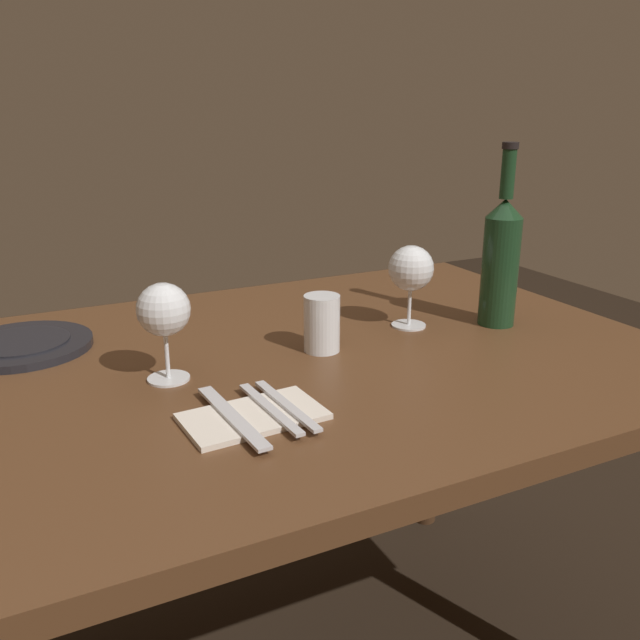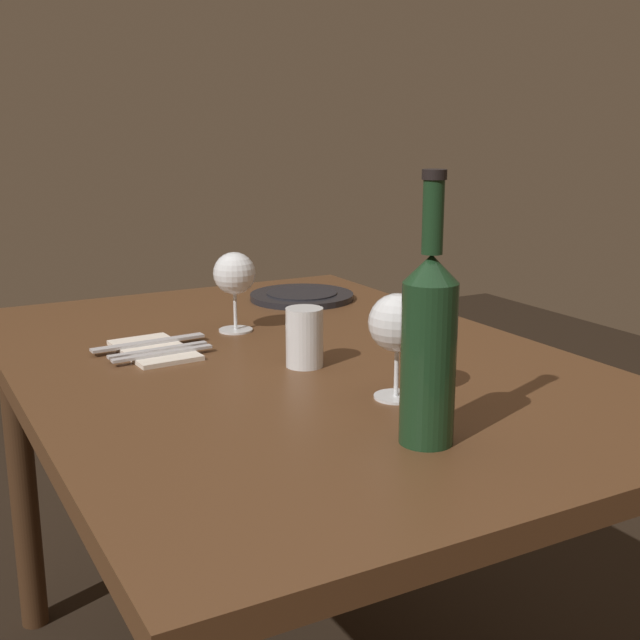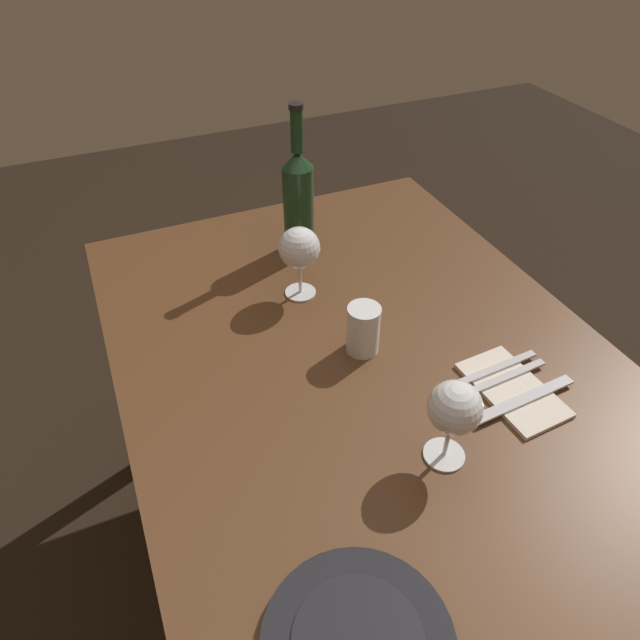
{
  "view_description": "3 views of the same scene",
  "coord_description": "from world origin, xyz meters",
  "px_view_note": "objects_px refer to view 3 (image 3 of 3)",
  "views": [
    {
      "loc": [
        0.43,
        0.98,
        1.16
      ],
      "look_at": [
        -0.06,
        -0.01,
        0.79
      ],
      "focal_mm": 37.7,
      "sensor_mm": 36.0,
      "label": 1
    },
    {
      "loc": [
        -1.21,
        0.61,
        1.14
      ],
      "look_at": [
        0.0,
        -0.06,
        0.8
      ],
      "focal_mm": 45.72,
      "sensor_mm": 36.0,
      "label": 2
    },
    {
      "loc": [
        0.64,
        -0.39,
        1.48
      ],
      "look_at": [
        -0.08,
        -0.08,
        0.82
      ],
      "focal_mm": 31.79,
      "sensor_mm": 36.0,
      "label": 3
    }
  ],
  "objects_px": {
    "fork_outer": "(496,368)",
    "wine_bottle": "(298,199)",
    "fork_inner": "(504,378)",
    "folded_napkin": "(512,390)",
    "water_tumbler": "(363,331)",
    "wine_glass_left": "(454,409)",
    "wine_glass_right": "(299,249)",
    "table_knife": "(524,399)"
  },
  "relations": [
    {
      "from": "water_tumbler",
      "to": "fork_inner",
      "type": "xyz_separation_m",
      "value": [
        0.18,
        0.2,
        -0.03
      ]
    },
    {
      "from": "wine_glass_right",
      "to": "water_tumbler",
      "type": "height_order",
      "value": "wine_glass_right"
    },
    {
      "from": "wine_glass_left",
      "to": "fork_inner",
      "type": "bearing_deg",
      "value": 116.84
    },
    {
      "from": "water_tumbler",
      "to": "wine_glass_right",
      "type": "bearing_deg",
      "value": -168.26
    },
    {
      "from": "fork_outer",
      "to": "table_knife",
      "type": "xyz_separation_m",
      "value": [
        0.08,
        0.0,
        0.0
      ]
    },
    {
      "from": "table_knife",
      "to": "fork_outer",
      "type": "bearing_deg",
      "value": -180.0
    },
    {
      "from": "folded_napkin",
      "to": "fork_inner",
      "type": "distance_m",
      "value": 0.03
    },
    {
      "from": "table_knife",
      "to": "wine_bottle",
      "type": "bearing_deg",
      "value": -163.68
    },
    {
      "from": "water_tumbler",
      "to": "fork_inner",
      "type": "relative_size",
      "value": 0.55
    },
    {
      "from": "wine_glass_right",
      "to": "wine_bottle",
      "type": "bearing_deg",
      "value": 158.79
    },
    {
      "from": "wine_bottle",
      "to": "folded_napkin",
      "type": "height_order",
      "value": "wine_bottle"
    },
    {
      "from": "fork_inner",
      "to": "wine_glass_left",
      "type": "bearing_deg",
      "value": -63.16
    },
    {
      "from": "water_tumbler",
      "to": "table_knife",
      "type": "xyz_separation_m",
      "value": [
        0.23,
        0.2,
        -0.03
      ]
    },
    {
      "from": "fork_outer",
      "to": "wine_glass_left",
      "type": "bearing_deg",
      "value": -57.37
    },
    {
      "from": "wine_glass_left",
      "to": "table_knife",
      "type": "distance_m",
      "value": 0.22
    },
    {
      "from": "wine_glass_left",
      "to": "wine_bottle",
      "type": "xyz_separation_m",
      "value": [
        -0.64,
        0.01,
        0.02
      ]
    },
    {
      "from": "folded_napkin",
      "to": "water_tumbler",
      "type": "bearing_deg",
      "value": -136.11
    },
    {
      "from": "table_knife",
      "to": "fork_inner",
      "type": "bearing_deg",
      "value": -180.0
    },
    {
      "from": "wine_glass_left",
      "to": "fork_outer",
      "type": "distance_m",
      "value": 0.24
    },
    {
      "from": "water_tumbler",
      "to": "fork_inner",
      "type": "distance_m",
      "value": 0.27
    },
    {
      "from": "folded_napkin",
      "to": "fork_outer",
      "type": "xyz_separation_m",
      "value": [
        -0.05,
        -0.0,
        0.01
      ]
    },
    {
      "from": "fork_inner",
      "to": "folded_napkin",
      "type": "bearing_deg",
      "value": 0.0
    },
    {
      "from": "wine_glass_left",
      "to": "table_knife",
      "type": "height_order",
      "value": "wine_glass_left"
    },
    {
      "from": "wine_glass_left",
      "to": "wine_glass_right",
      "type": "relative_size",
      "value": 0.99
    },
    {
      "from": "folded_napkin",
      "to": "fork_inner",
      "type": "bearing_deg",
      "value": -180.0
    },
    {
      "from": "water_tumbler",
      "to": "folded_napkin",
      "type": "distance_m",
      "value": 0.28
    },
    {
      "from": "folded_napkin",
      "to": "table_knife",
      "type": "xyz_separation_m",
      "value": [
        0.03,
        -0.0,
        0.01
      ]
    },
    {
      "from": "wine_glass_right",
      "to": "fork_inner",
      "type": "relative_size",
      "value": 0.88
    },
    {
      "from": "wine_glass_left",
      "to": "table_knife",
      "type": "xyz_separation_m",
      "value": [
        -0.04,
        0.19,
        -0.1
      ]
    },
    {
      "from": "fork_inner",
      "to": "fork_outer",
      "type": "height_order",
      "value": "same"
    },
    {
      "from": "fork_inner",
      "to": "fork_outer",
      "type": "bearing_deg",
      "value": 180.0
    },
    {
      "from": "folded_napkin",
      "to": "wine_glass_left",
      "type": "bearing_deg",
      "value": -69.61
    },
    {
      "from": "wine_bottle",
      "to": "fork_outer",
      "type": "height_order",
      "value": "wine_bottle"
    },
    {
      "from": "wine_glass_right",
      "to": "fork_outer",
      "type": "xyz_separation_m",
      "value": [
        0.36,
        0.24,
        -0.1
      ]
    },
    {
      "from": "water_tumbler",
      "to": "fork_inner",
      "type": "bearing_deg",
      "value": 47.66
    },
    {
      "from": "folded_napkin",
      "to": "fork_outer",
      "type": "distance_m",
      "value": 0.05
    },
    {
      "from": "wine_glass_left",
      "to": "wine_bottle",
      "type": "relative_size",
      "value": 0.45
    },
    {
      "from": "water_tumbler",
      "to": "wine_glass_left",
      "type": "bearing_deg",
      "value": 1.87
    },
    {
      "from": "fork_inner",
      "to": "fork_outer",
      "type": "xyz_separation_m",
      "value": [
        -0.03,
        0.0,
        0.0
      ]
    },
    {
      "from": "wine_glass_left",
      "to": "wine_bottle",
      "type": "height_order",
      "value": "wine_bottle"
    },
    {
      "from": "fork_outer",
      "to": "wine_bottle",
      "type": "bearing_deg",
      "value": -161.35
    },
    {
      "from": "wine_bottle",
      "to": "fork_outer",
      "type": "bearing_deg",
      "value": 18.65
    }
  ]
}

